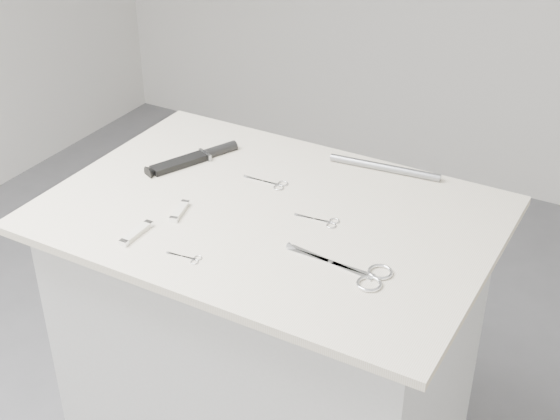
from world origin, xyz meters
The scene contains 10 objects.
plinth centered at (0.00, 0.00, 0.45)m, with size 0.90×0.60×0.90m, color beige.
display_board centered at (0.00, 0.00, 0.91)m, with size 1.00×0.70×0.02m, color beige.
large_shears centered at (0.27, -0.12, 0.92)m, with size 0.23×0.10×0.01m.
embroidery_scissors_a centered at (0.13, 0.02, 0.92)m, with size 0.10×0.04×0.00m.
embroidery_scissors_b centered at (-0.05, 0.11, 0.92)m, with size 0.11×0.05×0.00m.
tiny_scissors centered at (-0.05, -0.24, 0.92)m, with size 0.08×0.03×0.00m.
sheathed_knife centered at (-0.28, 0.12, 0.93)m, with size 0.13×0.23×0.03m.
pocket_knife_a centered at (-0.20, -0.23, 0.93)m, with size 0.02×0.10×0.01m.
pocket_knife_b centered at (-0.17, -0.11, 0.93)m, with size 0.04×0.08×0.01m.
metal_rail centered at (0.15, 0.30, 0.93)m, with size 0.02×0.02×0.28m, color gray.
Camera 1 is at (0.75, -1.29, 1.83)m, focal length 50.00 mm.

